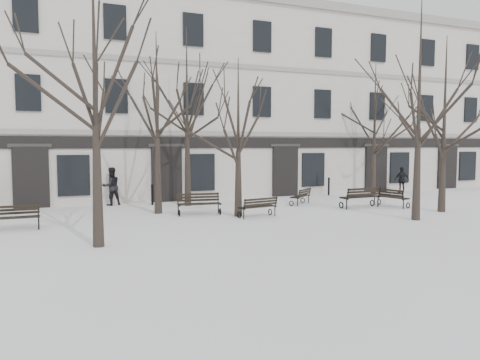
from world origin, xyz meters
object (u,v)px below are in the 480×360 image
tree_1 (238,118)px  tree_2 (420,83)px  bench_3 (199,203)px  bench_2 (361,197)px  bench_0 (13,217)px  tree_3 (445,103)px  bench_4 (301,196)px  bench_1 (258,206)px  bench_5 (390,197)px  tree_0 (94,61)px

tree_1 → tree_2: 7.27m
tree_1 → bench_3: bearing=144.8°
tree_1 → bench_2: bearing=1.2°
bench_0 → bench_2: size_ratio=0.86×
tree_3 → bench_3: (-10.30, 3.28, -4.34)m
tree_1 → bench_4: bearing=28.0°
tree_3 → bench_1: size_ratio=4.47×
tree_3 → bench_5: (-0.99, 2.22, -4.35)m
tree_0 → bench_2: bearing=17.8°
bench_5 → tree_2: bearing=142.1°
tree_1 → bench_4: 6.15m
tree_2 → bench_0: bearing=165.8°
tree_2 → bench_2: 6.13m
bench_1 → bench_2: size_ratio=0.86×
tree_2 → bench_4: (-1.80, 5.93, -4.96)m
bench_5 → bench_1: bearing=82.3°
bench_1 → bench_5: bench_5 is taller
bench_3 → bench_2: bearing=1.3°
tree_0 → bench_2: tree_0 is taller
tree_0 → bench_0: (-2.48, 3.93, -4.91)m
bench_2 → bench_5: (1.56, -0.20, -0.06)m
tree_0 → tree_2: (12.20, 0.23, 0.02)m
bench_0 → bench_4: bearing=9.1°
tree_2 → tree_3: size_ratio=1.12×
tree_1 → tree_3: bearing=-14.4°
bench_0 → bench_5: bearing=-1.3°
bench_3 → bench_5: (9.31, -1.05, -0.02)m
bench_4 → bench_5: bearing=107.1°
bench_4 → bench_2: bearing=93.1°
tree_2 → bench_0: tree_2 is taller
tree_0 → bench_2: size_ratio=4.27×
tree_1 → bench_2: size_ratio=3.24×
bench_4 → tree_2: bearing=68.1°
bench_0 → bench_1: 9.18m
tree_3 → bench_3: tree_3 is taller
bench_2 → bench_0: bearing=-3.0°
tree_2 → bench_0: 15.93m
tree_1 → bench_5: tree_1 is taller
bench_5 → tree_3: bearing=-167.9°
tree_2 → tree_3: (2.71, 1.32, -0.56)m
tree_2 → bench_4: size_ratio=5.43×
tree_3 → bench_5: tree_3 is taller
tree_0 → bench_3: (4.62, 4.82, -4.88)m
bench_4 → bench_5: bench_5 is taller
tree_0 → bench_4: tree_0 is taller
tree_0 → bench_2: (12.36, 3.97, -4.84)m
tree_0 → tree_2: size_ratio=1.00×
bench_0 → bench_2: 14.85m
bench_3 → tree_1: bearing=-27.6°
bench_1 → bench_2: bearing=176.8°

